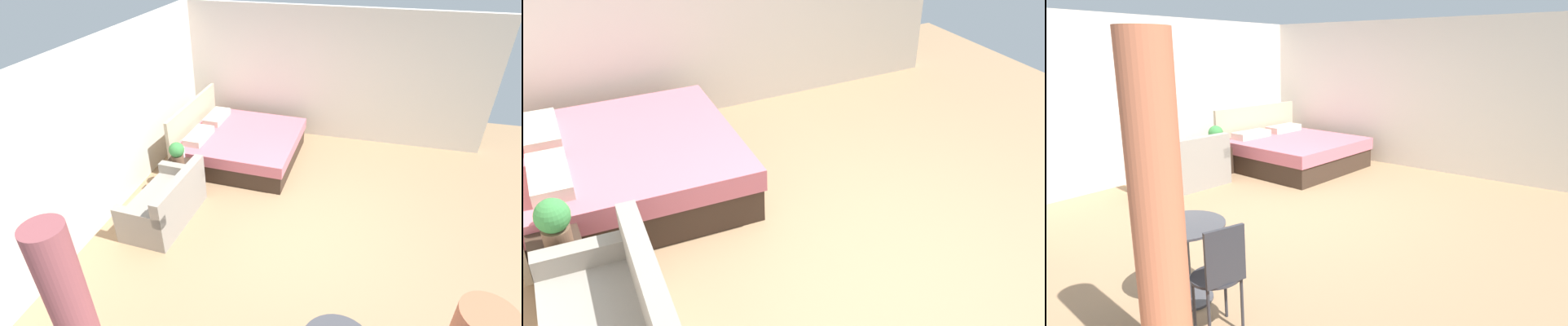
{
  "view_description": "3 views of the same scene",
  "coord_description": "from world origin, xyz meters",
  "views": [
    {
      "loc": [
        -4.46,
        -0.5,
        3.89
      ],
      "look_at": [
        0.38,
        0.74,
        0.83
      ],
      "focal_mm": 27.04,
      "sensor_mm": 36.0,
      "label": 1
    },
    {
      "loc": [
        -3.07,
        2.25,
        3.15
      ],
      "look_at": [
        0.74,
        0.33,
        0.57
      ],
      "focal_mm": 40.09,
      "sensor_mm": 36.0,
      "label": 2
    },
    {
      "loc": [
        -4.33,
        -3.5,
        2.06
      ],
      "look_at": [
        0.28,
        0.03,
        0.6
      ],
      "focal_mm": 30.67,
      "sensor_mm": 36.0,
      "label": 3
    }
  ],
  "objects": [
    {
      "name": "cafe_chair_near_window",
      "position": [
        -2.4,
        -1.24,
        0.53
      ],
      "size": [
        0.47,
        0.47,
        0.89
      ],
      "color": "#2D2D33",
      "rests_on": "ground"
    },
    {
      "name": "couch",
      "position": [
        -0.26,
        2.05,
        0.28
      ],
      "size": [
        1.42,
        0.84,
        0.81
      ],
      "color": "gray",
      "rests_on": "ground"
    },
    {
      "name": "ground_plane",
      "position": [
        0.0,
        0.0,
        -0.01
      ],
      "size": [
        9.33,
        8.97,
        0.02
      ],
      "primitive_type": "cube",
      "color": "#9E7A56"
    },
    {
      "name": "potted_plant",
      "position": [
        0.6,
        2.22,
        0.67
      ],
      "size": [
        0.25,
        0.25,
        0.39
      ],
      "color": "brown",
      "rests_on": "nightstand"
    },
    {
      "name": "vase",
      "position": [
        0.82,
        2.25,
        0.56
      ],
      "size": [
        0.11,
        0.11,
        0.18
      ],
      "color": "silver",
      "rests_on": "nightstand"
    },
    {
      "name": "wall_back",
      "position": [
        0.0,
        2.99,
        1.31
      ],
      "size": [
        9.33,
        0.12,
        2.61
      ],
      "primitive_type": "cube",
      "color": "silver",
      "rests_on": "ground"
    },
    {
      "name": "bed",
      "position": [
        1.79,
        1.51,
        0.29
      ],
      "size": [
        2.09,
        2.13,
        1.06
      ],
      "color": "#38281E",
      "rests_on": "ground"
    },
    {
      "name": "nightstand",
      "position": [
        0.7,
        2.25,
        0.23
      ],
      "size": [
        0.53,
        0.38,
        0.47
      ],
      "color": "#38281E",
      "rests_on": "ground"
    },
    {
      "name": "balcony_table",
      "position": [
        -2.24,
        -0.63,
        0.48
      ],
      "size": [
        0.67,
        0.67,
        0.69
      ],
      "color": "#3F3F44",
      "rests_on": "ground"
    },
    {
      "name": "curtain_left",
      "position": [
        -2.92,
        -1.31,
        1.1
      ],
      "size": [
        0.31,
        0.31,
        2.2
      ],
      "color": "#D1704C",
      "rests_on": "ground"
    },
    {
      "name": "wall_right",
      "position": [
        3.17,
        0.0,
        1.31
      ],
      "size": [
        0.12,
        5.97,
        2.61
      ],
      "primitive_type": "cube",
      "color": "silver",
      "rests_on": "ground"
    }
  ]
}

